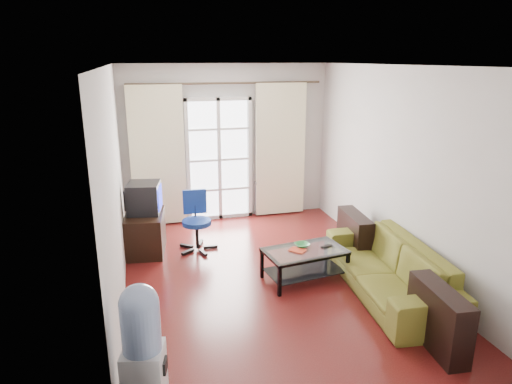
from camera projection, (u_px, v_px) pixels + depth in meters
floor at (268, 280)px, 5.93m from camera, size 5.20×5.20×0.00m
ceiling at (270, 65)px, 5.17m from camera, size 5.20×5.20×0.00m
wall_back at (227, 143)px, 7.96m from camera, size 3.60×0.02×2.70m
wall_front at (377, 274)px, 3.14m from camera, size 3.60×0.02×2.70m
wall_left at (115, 191)px, 5.11m from camera, size 0.02×5.20×2.70m
wall_right at (400, 171)px, 6.00m from camera, size 0.02×5.20×2.70m
french_door at (219, 160)px, 7.95m from camera, size 1.16×0.06×2.15m
curtain_rod at (227, 83)px, 7.58m from camera, size 3.30×0.04×0.04m
curtain_left at (158, 157)px, 7.59m from camera, size 0.90×0.07×2.35m
curtain_right at (280, 150)px, 8.13m from camera, size 0.90×0.07×2.35m
radiator at (272, 197)px, 8.36m from camera, size 0.64×0.12×0.64m
sofa at (388, 268)px, 5.55m from camera, size 2.37×1.27×0.64m
coffee_table at (305, 260)px, 5.88m from camera, size 1.10×0.73×0.42m
bowl at (302, 245)px, 5.93m from camera, size 0.23×0.23×0.05m
book at (295, 252)px, 5.74m from camera, size 0.35×0.35×0.02m
remote at (327, 246)px, 5.93m from camera, size 0.17×0.08×0.02m
tv_stand at (145, 233)px, 6.74m from camera, size 0.64×0.87×0.59m
crt_tv at (143, 198)px, 6.67m from camera, size 0.56×0.56×0.45m
task_chair at (197, 233)px, 6.84m from camera, size 0.63×0.63×0.89m
water_cooler at (144, 369)px, 3.16m from camera, size 0.33×0.33×1.36m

